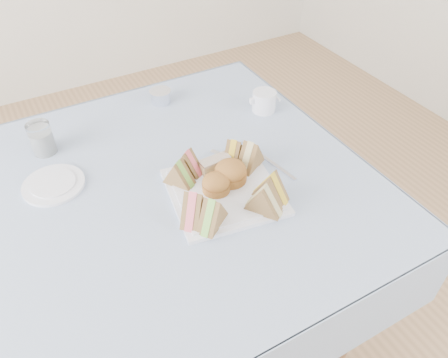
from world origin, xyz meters
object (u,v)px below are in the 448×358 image
table (182,270)px  water_glass (42,138)px  serving_plate (224,192)px  creamer_jug (264,101)px

table → water_glass: size_ratio=9.52×
table → serving_plate: 0.41m
table → serving_plate: bearing=-45.1°
water_glass → creamer_jug: water_glass is taller
table → serving_plate: (0.10, -0.10, 0.38)m
water_glass → creamer_jug: size_ratio=1.25×
serving_plate → water_glass: size_ratio=2.86×
serving_plate → water_glass: 0.54m
serving_plate → creamer_jug: (0.30, 0.28, 0.03)m
water_glass → creamer_jug: (0.66, -0.12, -0.01)m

